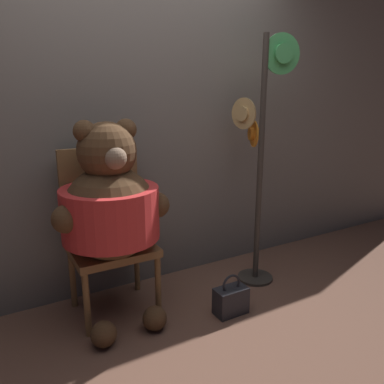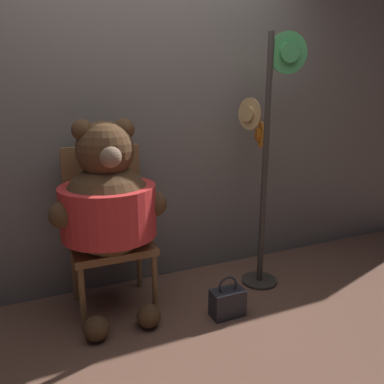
{
  "view_description": "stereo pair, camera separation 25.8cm",
  "coord_description": "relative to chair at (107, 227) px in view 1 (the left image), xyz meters",
  "views": [
    {
      "loc": [
        -0.96,
        -1.99,
        1.45
      ],
      "look_at": [
        0.27,
        0.18,
        0.79
      ],
      "focal_mm": 35.0,
      "sensor_mm": 36.0,
      "label": 1
    },
    {
      "loc": [
        -0.73,
        -2.11,
        1.45
      ],
      "look_at": [
        0.27,
        0.18,
        0.79
      ],
      "focal_mm": 35.0,
      "sensor_mm": 36.0,
      "label": 2
    }
  ],
  "objects": [
    {
      "name": "teddy_bear",
      "position": [
        -0.02,
        -0.17,
        0.19
      ],
      "size": [
        0.74,
        0.65,
        1.31
      ],
      "color": "#4C331E",
      "rests_on": "ground_plane"
    },
    {
      "name": "hat_display_rack",
      "position": [
        1.16,
        -0.17,
        0.47
      ],
      "size": [
        0.4,
        0.44,
        1.87
      ],
      "color": "#332D28",
      "rests_on": "ground_plane"
    },
    {
      "name": "chair",
      "position": [
        0.0,
        0.0,
        0.0
      ],
      "size": [
        0.53,
        0.45,
        1.11
      ],
      "color": "brown",
      "rests_on": "ground_plane"
    },
    {
      "name": "ground_plane",
      "position": [
        0.28,
        -0.36,
        -0.58
      ],
      "size": [
        14.0,
        14.0,
        0.0
      ],
      "primitive_type": "plane",
      "color": "brown"
    },
    {
      "name": "wall_back",
      "position": [
        0.28,
        0.26,
        0.71
      ],
      "size": [
        8.0,
        0.1,
        2.59
      ],
      "color": "#66605B",
      "rests_on": "ground_plane"
    },
    {
      "name": "handbag_on_ground",
      "position": [
        0.67,
        -0.52,
        -0.48
      ],
      "size": [
        0.22,
        0.13,
        0.29
      ],
      "color": "#232328",
      "rests_on": "ground_plane"
    }
  ]
}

